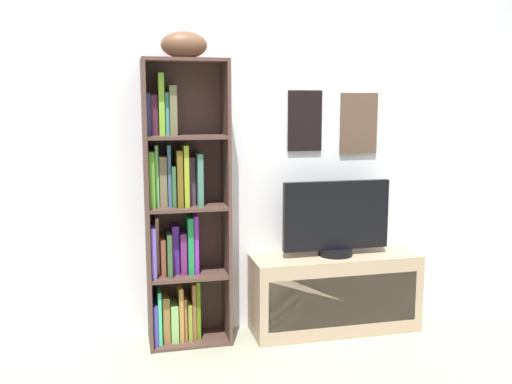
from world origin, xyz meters
The scene contains 5 objects.
back_wall centered at (0.00, 1.13, 1.22)m, with size 4.80×0.08×2.43m.
bookshelf centered at (-0.55, 0.99, 0.79)m, with size 0.50×0.28×1.73m.
football centered at (-0.51, 0.96, 1.81)m, with size 0.27×0.15×0.15m, color brown.
tv_stand centered at (0.44, 0.92, 0.25)m, with size 1.09×0.35×0.50m.
television centered at (0.44, 0.92, 0.74)m, with size 0.70×0.22×0.48m.
Camera 1 is at (-0.88, -2.41, 1.48)m, focal length 39.80 mm.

